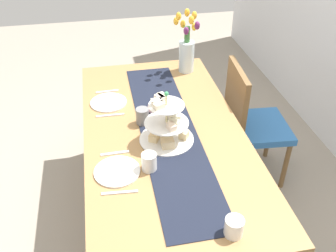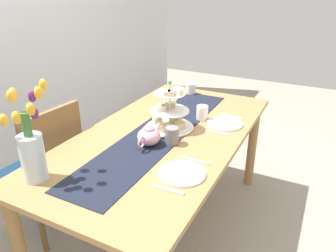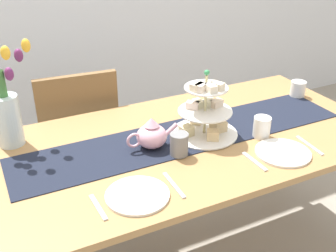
% 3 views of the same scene
% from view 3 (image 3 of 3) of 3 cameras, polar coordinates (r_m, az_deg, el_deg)
% --- Properties ---
extents(dining_table, '(1.78, 0.90, 0.74)m').
position_cam_3_polar(dining_table, '(1.91, 2.65, -4.30)').
color(dining_table, '#A37747').
rests_on(dining_table, ground_plane).
extents(chair_left, '(0.45, 0.45, 0.91)m').
position_cam_3_polar(chair_left, '(2.43, -12.14, -1.32)').
color(chair_left, brown).
rests_on(chair_left, ground_plane).
extents(table_runner, '(1.54, 0.31, 0.00)m').
position_cam_3_polar(table_runner, '(1.87, 2.36, -1.33)').
color(table_runner, black).
rests_on(table_runner, dining_table).
extents(tiered_cake_stand, '(0.30, 0.30, 0.30)m').
position_cam_3_polar(tiered_cake_stand, '(1.85, 5.06, 1.60)').
color(tiered_cake_stand, beige).
rests_on(tiered_cake_stand, table_runner).
extents(teapot, '(0.24, 0.13, 0.14)m').
position_cam_3_polar(teapot, '(1.76, -2.27, -1.26)').
color(teapot, '#E5A8BC').
rests_on(teapot, table_runner).
extents(tulip_vase, '(0.21, 0.17, 0.45)m').
position_cam_3_polar(tulip_vase, '(1.86, -21.20, 2.25)').
color(tulip_vase, silver).
rests_on(tulip_vase, dining_table).
extents(cream_jug, '(0.08, 0.08, 0.08)m').
position_cam_3_polar(cream_jug, '(2.37, 17.30, 4.85)').
color(cream_jug, white).
rests_on(cream_jug, dining_table).
extents(dinner_plate_left, '(0.23, 0.23, 0.01)m').
position_cam_3_polar(dinner_plate_left, '(1.50, -4.20, -9.39)').
color(dinner_plate_left, white).
rests_on(dinner_plate_left, dining_table).
extents(fork_left, '(0.02, 0.15, 0.01)m').
position_cam_3_polar(fork_left, '(1.47, -9.52, -10.86)').
color(fork_left, silver).
rests_on(fork_left, dining_table).
extents(knife_left, '(0.02, 0.17, 0.01)m').
position_cam_3_polar(knife_left, '(1.55, 0.80, -8.05)').
color(knife_left, silver).
rests_on(knife_left, dining_table).
extents(dinner_plate_right, '(0.23, 0.23, 0.01)m').
position_cam_3_polar(dinner_plate_right, '(1.80, 15.39, -3.53)').
color(dinner_plate_right, white).
rests_on(dinner_plate_right, dining_table).
extents(fork_right, '(0.02, 0.15, 0.01)m').
position_cam_3_polar(fork_right, '(1.72, 11.70, -4.75)').
color(fork_right, silver).
rests_on(fork_right, dining_table).
extents(knife_right, '(0.03, 0.17, 0.01)m').
position_cam_3_polar(knife_right, '(1.90, 18.72, -2.51)').
color(knife_right, silver).
rests_on(knife_right, dining_table).
extents(mug_grey, '(0.08, 0.08, 0.09)m').
position_cam_3_polar(mug_grey, '(1.71, 1.53, -2.50)').
color(mug_grey, slate).
rests_on(mug_grey, table_runner).
extents(mug_white_text, '(0.08, 0.08, 0.09)m').
position_cam_3_polar(mug_white_text, '(1.89, 12.68, -0.15)').
color(mug_white_text, white).
rests_on(mug_white_text, dining_table).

